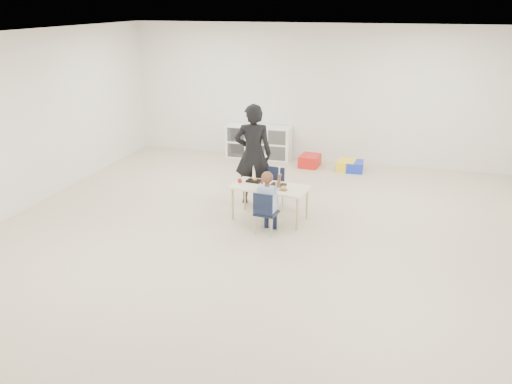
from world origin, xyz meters
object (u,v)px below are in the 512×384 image
(cubby_shelf, at_px, (259,142))
(adult, at_px, (253,154))
(table, at_px, (270,202))
(chair_near, at_px, (266,212))
(child, at_px, (266,200))

(cubby_shelf, distance_m, adult, 2.76)
(adult, bearing_deg, cubby_shelf, -90.09)
(table, relative_size, chair_near, 1.91)
(chair_near, distance_m, cubby_shelf, 4.00)
(adult, bearing_deg, child, 100.85)
(cubby_shelf, bearing_deg, table, -71.07)
(chair_near, xyz_separation_m, cubby_shelf, (-1.21, 3.81, 0.03))
(adult, bearing_deg, table, 111.26)
(chair_near, distance_m, child, 0.19)
(chair_near, xyz_separation_m, adult, (-0.55, 1.17, 0.51))
(table, distance_m, child, 0.58)
(table, xyz_separation_m, cubby_shelf, (-1.12, 3.28, 0.08))
(table, xyz_separation_m, adult, (-0.46, 0.64, 0.56))
(table, relative_size, cubby_shelf, 0.88)
(cubby_shelf, relative_size, adult, 0.84)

